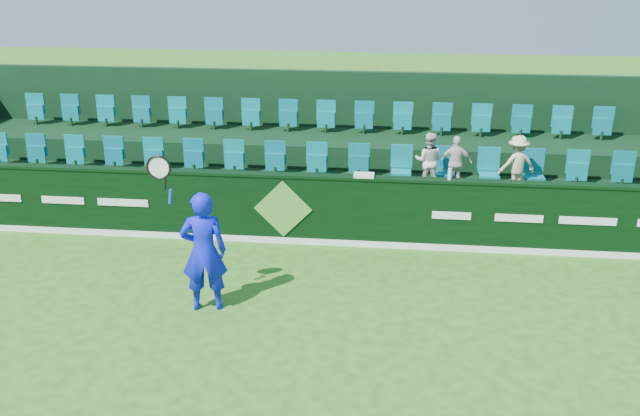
# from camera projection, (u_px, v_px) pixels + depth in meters

# --- Properties ---
(ground) EXTENTS (60.00, 60.00, 0.00)m
(ground) POSITION_uv_depth(u_px,v_px,m) (239.00, 353.00, 9.88)
(ground) COLOR #246718
(ground) RESTS_ON ground
(sponsor_hoarding) EXTENTS (16.00, 0.25, 1.35)m
(sponsor_hoarding) POSITION_uv_depth(u_px,v_px,m) (284.00, 208.00, 13.38)
(sponsor_hoarding) COLOR black
(sponsor_hoarding) RESTS_ON ground
(stand_tier_front) EXTENTS (16.00, 2.00, 0.80)m
(stand_tier_front) POSITION_uv_depth(u_px,v_px,m) (293.00, 202.00, 14.50)
(stand_tier_front) COLOR black
(stand_tier_front) RESTS_ON ground
(stand_tier_back) EXTENTS (16.00, 1.80, 1.30)m
(stand_tier_back) POSITION_uv_depth(u_px,v_px,m) (305.00, 164.00, 16.18)
(stand_tier_back) COLOR black
(stand_tier_back) RESTS_ON ground
(stand_rear) EXTENTS (16.00, 4.10, 2.60)m
(stand_rear) POSITION_uv_depth(u_px,v_px,m) (308.00, 135.00, 16.40)
(stand_rear) COLOR black
(stand_rear) RESTS_ON ground
(seat_row_front) EXTENTS (13.50, 0.50, 0.60)m
(seat_row_front) POSITION_uv_depth(u_px,v_px,m) (295.00, 164.00, 14.63)
(seat_row_front) COLOR #097681
(seat_row_front) RESTS_ON stand_tier_front
(seat_row_back) EXTENTS (13.50, 0.50, 0.60)m
(seat_row_back) POSITION_uv_depth(u_px,v_px,m) (307.00, 120.00, 16.13)
(seat_row_back) COLOR #097681
(seat_row_back) RESTS_ON stand_tier_back
(tennis_player) EXTENTS (1.16, 0.59, 2.50)m
(tennis_player) POSITION_uv_depth(u_px,v_px,m) (203.00, 251.00, 10.78)
(tennis_player) COLOR #0D18EC
(tennis_player) RESTS_ON ground
(spectator_left) EXTENTS (0.60, 0.50, 1.13)m
(spectator_left) POSITION_uv_depth(u_px,v_px,m) (429.00, 161.00, 13.90)
(spectator_left) COLOR silver
(spectator_left) RESTS_ON stand_tier_front
(spectator_middle) EXTENTS (0.65, 0.32, 1.07)m
(spectator_middle) POSITION_uv_depth(u_px,v_px,m) (456.00, 163.00, 13.85)
(spectator_middle) COLOR silver
(spectator_middle) RESTS_ON stand_tier_front
(spectator_right) EXTENTS (0.81, 0.59, 1.12)m
(spectator_right) POSITION_uv_depth(u_px,v_px,m) (517.00, 164.00, 13.72)
(spectator_right) COLOR beige
(spectator_right) RESTS_ON stand_tier_front
(towel) EXTENTS (0.37, 0.24, 0.06)m
(towel) POSITION_uv_depth(u_px,v_px,m) (364.00, 175.00, 12.98)
(towel) COLOR silver
(towel) RESTS_ON sponsor_hoarding
(drinks_bottle) EXTENTS (0.07, 0.07, 0.21)m
(drinks_bottle) POSITION_uv_depth(u_px,v_px,m) (450.00, 174.00, 12.79)
(drinks_bottle) COLOR white
(drinks_bottle) RESTS_ON sponsor_hoarding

